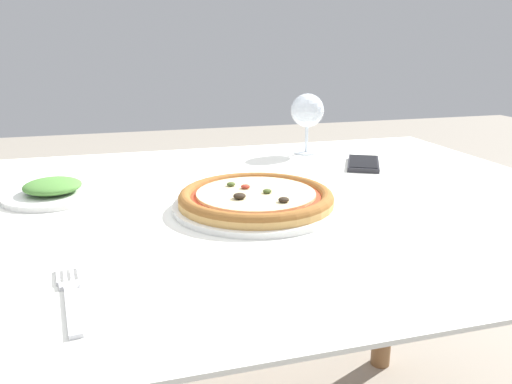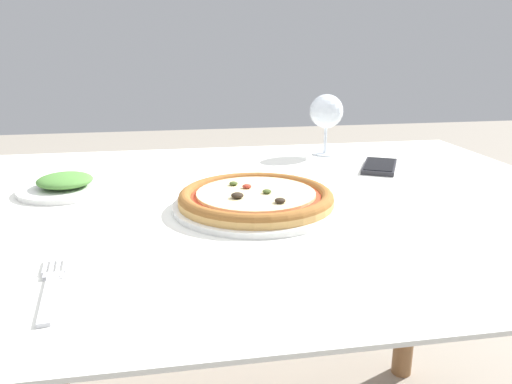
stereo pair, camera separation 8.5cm
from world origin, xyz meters
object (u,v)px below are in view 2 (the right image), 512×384
pizza_plate (256,199)px  fork (51,286)px  cell_phone (380,166)px  side_plate (65,185)px  wine_glass_far_left (326,112)px  dining_table (265,242)px

pizza_plate → fork: (-0.29, -0.25, -0.01)m
pizza_plate → cell_phone: (0.33, 0.23, -0.01)m
pizza_plate → fork: size_ratio=1.69×
fork → side_plate: size_ratio=0.95×
wine_glass_far_left → fork: bearing=-129.8°
cell_phone → side_plate: 0.67m
wine_glass_far_left → dining_table: bearing=-122.9°
dining_table → fork: fork is taller
dining_table → wine_glass_far_left: size_ratio=8.03×
dining_table → fork: size_ratio=7.24×
side_plate → fork: bearing=-82.1°
pizza_plate → cell_phone: 0.40m
cell_phone → dining_table: bearing=-149.3°
side_plate → dining_table: bearing=-16.2°
dining_table → pizza_plate: (-0.03, -0.06, 0.10)m
side_plate → cell_phone: bearing=5.9°
fork → cell_phone: bearing=37.9°
dining_table → side_plate: (-0.37, 0.11, 0.10)m
pizza_plate → cell_phone: pizza_plate is taller
pizza_plate → cell_phone: size_ratio=1.79×
pizza_plate → side_plate: size_ratio=1.61×
wine_glass_far_left → cell_phone: 0.21m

